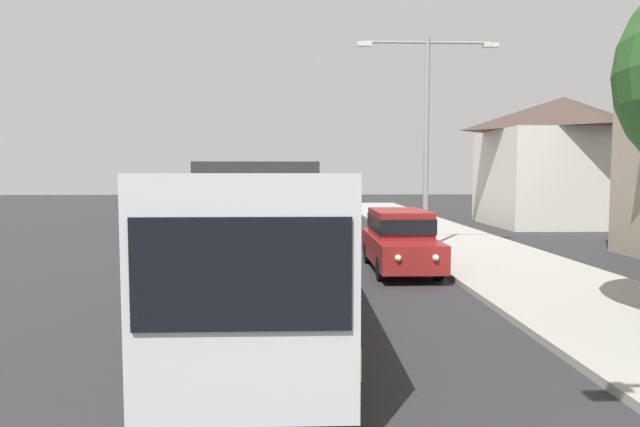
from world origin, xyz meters
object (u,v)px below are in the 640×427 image
object	(u,v)px
bus_rear	(296,185)
box_truck_oncoming	(275,182)
white_suv	(400,238)
bus_second_in_line	(287,204)
bus_fourth_in_line	(295,188)
streetlamp_mid	(427,121)
bus_tail_end	(297,183)
bus_lead	(272,239)
bus_middle	(292,193)

from	to	relation	value
bus_rear	box_truck_oncoming	size ratio (longest dim) A/B	1.39
white_suv	bus_second_in_line	bearing A→B (deg)	116.56
bus_fourth_in_line	streetlamp_mid	xyz separation A→B (m)	(5.40, -29.65, 3.35)
bus_tail_end	white_suv	xyz separation A→B (m)	(3.70, -59.33, -0.66)
bus_rear	white_suv	bearing A→B (deg)	-85.46
bus_rear	box_truck_oncoming	world-z (taller)	bus_rear
white_suv	streetlamp_mid	distance (m)	5.87
bus_lead	bus_rear	xyz separation A→B (m)	(-0.00, 52.17, -0.00)
bus_fourth_in_line	bus_middle	bearing A→B (deg)	-90.00
bus_second_in_line	bus_rear	distance (m)	39.21
bus_lead	bus_second_in_line	bearing A→B (deg)	90.00
bus_middle	bus_rear	world-z (taller)	same
bus_lead	bus_second_in_line	distance (m)	12.96
bus_tail_end	bus_middle	bearing A→B (deg)	-90.00
bus_rear	white_suv	xyz separation A→B (m)	(3.70, -46.61, -0.66)
bus_fourth_in_line	box_truck_oncoming	xyz separation A→B (m)	(-3.30, 31.62, 0.02)
bus_rear	box_truck_oncoming	distance (m)	18.90
box_truck_oncoming	streetlamp_mid	bearing A→B (deg)	-81.92
bus_middle	white_suv	xyz separation A→B (m)	(3.70, -20.51, -0.66)
box_truck_oncoming	streetlamp_mid	world-z (taller)	streetlamp_mid
bus_second_in_line	bus_tail_end	bearing A→B (deg)	90.00
bus_rear	streetlamp_mid	distance (m)	43.13
bus_lead	box_truck_oncoming	bearing A→B (deg)	92.67
bus_second_in_line	bus_middle	world-z (taller)	same
white_suv	box_truck_oncoming	bearing A→B (deg)	96.13
bus_fourth_in_line	bus_tail_end	world-z (taller)	same
bus_rear	bus_tail_end	size ratio (longest dim) A/B	1.01
bus_lead	white_suv	distance (m)	6.71
bus_middle	bus_fourth_in_line	distance (m)	13.08
bus_lead	streetlamp_mid	world-z (taller)	streetlamp_mid
box_truck_oncoming	streetlamp_mid	size ratio (longest dim) A/B	0.99
bus_middle	bus_second_in_line	bearing A→B (deg)	-90.00
bus_rear	streetlamp_mid	size ratio (longest dim) A/B	1.37
bus_second_in_line	bus_fourth_in_line	xyz separation A→B (m)	(0.00, 26.19, 0.00)
bus_tail_end	white_suv	bearing A→B (deg)	-86.43
bus_lead	box_truck_oncoming	size ratio (longest dim) A/B	1.45
box_truck_oncoming	bus_fourth_in_line	bearing A→B (deg)	-84.04
streetlamp_mid	bus_lead	bearing A→B (deg)	-119.59
bus_tail_end	box_truck_oncoming	world-z (taller)	bus_tail_end
bus_rear	bus_middle	bearing A→B (deg)	-90.00
bus_second_in_line	bus_lead	bearing A→B (deg)	-90.00
bus_lead	bus_tail_end	world-z (taller)	same
bus_middle	bus_fourth_in_line	bearing A→B (deg)	90.00
bus_fourth_in_line	white_suv	bearing A→B (deg)	-83.72
bus_middle	streetlamp_mid	distance (m)	17.74
white_suv	bus_rear	bearing A→B (deg)	94.54
white_suv	bus_fourth_in_line	bearing A→B (deg)	96.28
bus_fourth_in_line	white_suv	xyz separation A→B (m)	(3.70, -33.59, -0.66)
bus_second_in_line	bus_fourth_in_line	size ratio (longest dim) A/B	0.92
bus_tail_end	streetlamp_mid	world-z (taller)	streetlamp_mid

